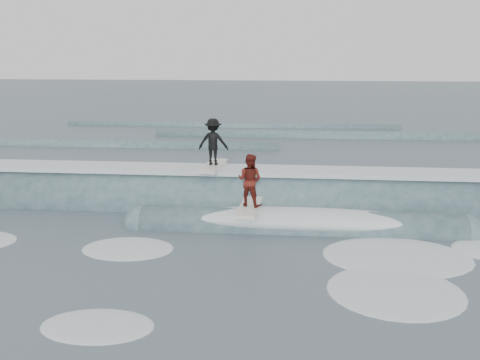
{
  "coord_description": "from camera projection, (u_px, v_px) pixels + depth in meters",
  "views": [
    {
      "loc": [
        1.5,
        -12.88,
        4.88
      ],
      "look_at": [
        0.0,
        2.7,
        1.1
      ],
      "focal_mm": 40.0,
      "sensor_mm": 36.0,
      "label": 1
    }
  ],
  "objects": [
    {
      "name": "surfer_black",
      "position": [
        213.0,
        145.0,
        16.95
      ],
      "size": [
        0.99,
        2.04,
        1.58
      ],
      "color": "silver",
      "rests_on": "ground"
    },
    {
      "name": "ground",
      "position": [
        230.0,
        246.0,
        13.75
      ],
      "size": [
        160.0,
        160.0,
        0.0
      ],
      "primitive_type": "plane",
      "color": "#374751",
      "rests_on": "ground"
    },
    {
      "name": "far_swells",
      "position": [
        231.0,
        138.0,
        31.01
      ],
      "size": [
        36.66,
        8.65,
        0.8
      ],
      "color": "#35545A",
      "rests_on": "ground"
    },
    {
      "name": "breaking_wave",
      "position": [
        250.0,
        207.0,
        17.0
      ],
      "size": [
        21.96,
        3.96,
        2.36
      ],
      "color": "#35545A",
      "rests_on": "ground"
    },
    {
      "name": "whitewater",
      "position": [
        294.0,
        264.0,
        12.58
      ],
      "size": [
        15.9,
        6.1,
        0.1
      ],
      "color": "silver",
      "rests_on": "ground"
    },
    {
      "name": "surfer_red",
      "position": [
        250.0,
        184.0,
        14.87
      ],
      "size": [
        0.87,
        2.02,
        1.57
      ],
      "color": "silver",
      "rests_on": "ground"
    }
  ]
}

